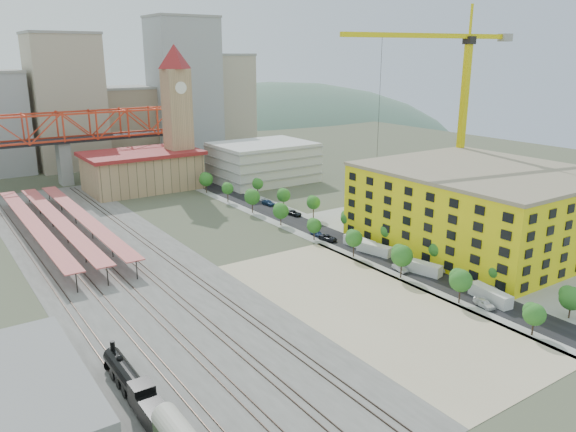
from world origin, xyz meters
TOP-DOWN VIEW (x-y plane):
  - ground at (0.00, 0.00)m, footprint 400.00×400.00m
  - ballast_strip at (-36.00, 17.50)m, footprint 36.00×165.00m
  - dirt_lot at (-4.00, -31.50)m, footprint 28.00×67.00m
  - street_asphalt at (16.00, 15.00)m, footprint 12.00×170.00m
  - sidewalk_west at (10.50, 15.00)m, footprint 3.00×170.00m
  - sidewalk_east at (21.50, 15.00)m, footprint 3.00×170.00m
  - construction_pad at (45.00, -20.00)m, footprint 50.00×90.00m
  - rail_tracks at (-37.80, 17.50)m, footprint 26.56×160.00m
  - platform_canopies at (-41.00, 45.00)m, footprint 16.00×80.00m
  - station_hall at (-5.00, 82.00)m, footprint 38.00×24.00m
  - clock_tower at (8.00, 79.99)m, footprint 12.00×12.00m
  - parking_garage at (36.00, 70.00)m, footprint 34.00×26.00m
  - truss_bridge at (-25.00, 105.00)m, footprint 94.00×9.60m
  - construction_building at (42.00, -20.00)m, footprint 44.60×50.60m
  - street_trees at (16.00, 5.00)m, footprint 15.40×124.40m
  - skyline at (7.47, 142.31)m, footprint 133.00×46.00m
  - distant_hills at (45.28, 260.00)m, footprint 647.00×264.00m
  - locomotive at (-50.00, -35.49)m, footprint 2.81×21.67m
  - tower_crane at (58.41, 4.41)m, footprint 53.52×12.34m
  - site_trailer_a at (16.00, -42.69)m, footprint 3.58×9.26m
  - site_trailer_b at (16.00, -25.39)m, footprint 4.50×9.29m
  - site_trailer_c at (16.00, -11.03)m, footprint 4.20×8.98m
  - site_trailer_d at (16.00, -5.67)m, footprint 2.79×8.86m
  - car_0 at (13.00, -43.67)m, footprint 2.53×4.70m
  - car_1 at (13.00, -22.30)m, footprint 2.07×4.36m
  - car_2 at (13.00, 2.53)m, footprint 2.98×5.31m
  - car_3 at (13.00, 7.12)m, footprint 2.06×4.59m
  - car_4 at (19.00, -41.09)m, footprint 2.39×4.90m
  - car_5 at (19.00, -26.67)m, footprint 1.72×4.41m
  - car_6 at (19.00, 25.84)m, footprint 2.89×5.20m
  - car_7 at (19.00, 39.69)m, footprint 2.57×5.35m

SIDE VIEW (x-z plane):
  - distant_hills at x=45.28m, z-range -193.04..33.96m
  - ground at x=0.00m, z-range 0.00..0.00m
  - street_trees at x=16.00m, z-range -4.00..4.00m
  - sidewalk_west at x=10.50m, z-range 0.00..0.04m
  - sidewalk_east at x=21.50m, z-range 0.00..0.04m
  - ballast_strip at x=-36.00m, z-range 0.00..0.06m
  - dirt_lot at x=-4.00m, z-range 0.00..0.06m
  - street_asphalt at x=16.00m, z-range 0.00..0.06m
  - construction_pad at x=45.00m, z-range 0.00..0.06m
  - rail_tracks at x=-37.80m, z-range 0.06..0.24m
  - car_3 at x=13.00m, z-range 0.00..1.31m
  - car_6 at x=19.00m, z-range 0.00..1.38m
  - car_1 at x=13.00m, z-range 0.00..1.38m
  - car_2 at x=13.00m, z-range 0.00..1.40m
  - car_5 at x=19.00m, z-range 0.00..1.43m
  - car_7 at x=19.00m, z-range 0.00..1.50m
  - car_0 at x=13.00m, z-range 0.00..1.52m
  - car_4 at x=19.00m, z-range 0.00..1.61m
  - site_trailer_c at x=16.00m, z-range 0.00..2.38m
  - site_trailer_d at x=16.00m, z-range 0.00..2.39m
  - site_trailer_b at x=16.00m, z-range 0.00..2.46m
  - site_trailer_a at x=16.00m, z-range 0.00..2.47m
  - locomotive at x=-50.00m, z-range -0.69..4.73m
  - platform_canopies at x=-41.00m, z-range 1.93..6.06m
  - station_hall at x=-5.00m, z-range 0.12..13.22m
  - parking_garage at x=36.00m, z-range 0.00..14.00m
  - construction_building at x=42.00m, z-range 0.01..18.81m
  - truss_bridge at x=-25.00m, z-range 6.06..31.66m
  - skyline at x=7.47m, z-range -7.19..52.81m
  - clock_tower at x=8.00m, z-range 2.70..54.70m
  - tower_crane at x=58.41m, z-range 6.77..64.61m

